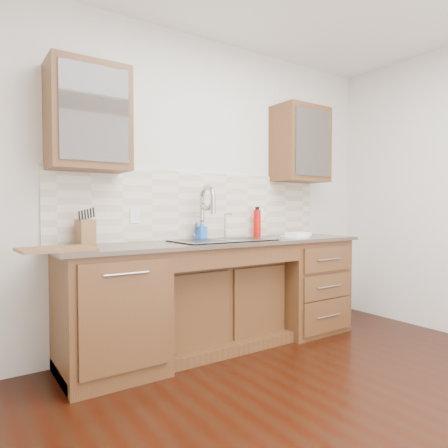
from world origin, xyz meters
TOP-DOWN VIEW (x-y plane):
  - ground at (0.00, 0.00)m, footprint 4.00×3.50m
  - wall_back at (0.00, 1.80)m, footprint 4.00×0.10m
  - base_cabinet_left at (-0.95, 1.44)m, footprint 0.70×0.62m
  - base_cabinet_center at (0.00, 1.53)m, footprint 1.20×0.44m
  - base_cabinet_right at (0.95, 1.44)m, footprint 0.70×0.62m
  - countertop at (0.00, 1.43)m, footprint 2.70×0.65m
  - backsplash at (0.00, 1.74)m, footprint 2.70×0.02m
  - sink at (0.00, 1.41)m, footprint 0.84×0.46m
  - faucet at (-0.07, 1.64)m, footprint 0.04×0.04m
  - filter_tap at (0.18, 1.65)m, footprint 0.02×0.02m
  - upper_cabinet_left at (-1.05, 1.58)m, footprint 0.55×0.34m
  - upper_cabinet_right at (1.05, 1.58)m, footprint 0.55×0.34m
  - outlet_left at (-0.65, 1.73)m, footprint 0.08×0.01m
  - outlet_right at (0.65, 1.73)m, footprint 0.08×0.01m
  - soap_bottle at (-0.09, 1.62)m, footprint 0.09×0.09m
  - water_bottle at (0.55, 1.65)m, footprint 0.08×0.08m
  - plate at (0.74, 1.33)m, footprint 0.37×0.37m
  - dish_towel at (0.80, 1.35)m, footprint 0.22×0.17m
  - knife_block at (-1.08, 1.59)m, footprint 0.11×0.18m
  - cutting_board at (-1.32, 1.34)m, footprint 0.46×0.34m
  - cup_left_a at (-1.13, 1.58)m, footprint 0.14×0.14m
  - cup_left_b at (-0.89, 1.58)m, footprint 0.13×0.13m
  - cup_right_a at (1.00, 1.58)m, footprint 0.16×0.16m
  - cup_right_b at (1.17, 1.58)m, footprint 0.12×0.12m

SIDE VIEW (x-z plane):
  - ground at x=0.00m, z-range -0.10..0.00m
  - base_cabinet_center at x=0.00m, z-range 0.00..0.70m
  - base_cabinet_left at x=-0.95m, z-range 0.00..0.88m
  - base_cabinet_right at x=0.95m, z-range 0.00..0.88m
  - sink at x=0.00m, z-range 0.73..0.92m
  - countertop at x=0.00m, z-range 0.88..0.91m
  - plate at x=0.74m, z-range 0.91..0.93m
  - cutting_board at x=-1.32m, z-range 0.91..0.93m
  - dish_towel at x=0.80m, z-range 0.93..0.96m
  - soap_bottle at x=-0.09m, z-range 0.91..1.08m
  - knife_block at x=-1.08m, z-range 0.91..1.10m
  - filter_tap at x=0.18m, z-range 0.91..1.15m
  - water_bottle at x=0.55m, z-range 0.91..1.17m
  - faucet at x=-0.07m, z-range 0.91..1.31m
  - outlet_left at x=-0.65m, z-range 1.06..1.18m
  - outlet_right at x=0.65m, z-range 1.06..1.18m
  - backsplash at x=0.00m, z-range 0.91..1.50m
  - wall_back at x=0.00m, z-range 0.00..2.70m
  - cup_right_b at x=1.17m, z-range 1.72..1.82m
  - cup_right_a at x=1.00m, z-range 1.72..1.82m
  - cup_left_b at x=-0.89m, z-range 1.72..1.83m
  - cup_left_a at x=-1.13m, z-range 1.72..1.83m
  - upper_cabinet_left at x=-1.05m, z-range 1.45..2.20m
  - upper_cabinet_right at x=1.05m, z-range 1.45..2.20m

